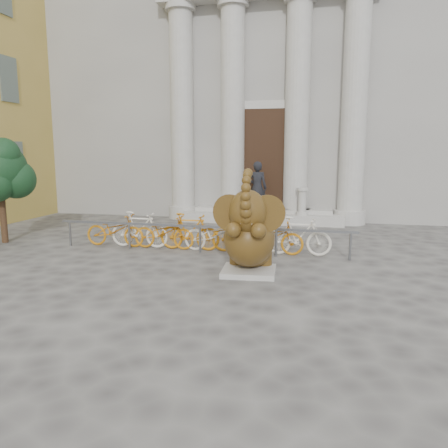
% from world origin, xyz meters
% --- Properties ---
extents(ground, '(80.00, 80.00, 0.00)m').
position_xyz_m(ground, '(0.00, 0.00, 0.00)').
color(ground, '#474442').
rests_on(ground, ground).
extents(classical_building, '(22.00, 10.70, 12.00)m').
position_xyz_m(classical_building, '(0.00, 14.93, 5.98)').
color(classical_building, gray).
rests_on(classical_building, ground).
extents(entrance_steps, '(6.00, 1.20, 0.36)m').
position_xyz_m(entrance_steps, '(0.00, 9.40, 0.18)').
color(entrance_steps, '#A8A59E').
rests_on(entrance_steps, ground).
extents(elephant_statue, '(1.53, 1.72, 2.28)m').
position_xyz_m(elephant_statue, '(0.72, 2.33, 0.83)').
color(elephant_statue, '#A8A59E').
rests_on(elephant_statue, ground).
extents(bike_rack, '(8.00, 0.53, 1.00)m').
position_xyz_m(bike_rack, '(-0.90, 4.33, 0.50)').
color(bike_rack, slate).
rests_on(bike_rack, ground).
extents(tree, '(1.74, 1.58, 3.02)m').
position_xyz_m(tree, '(-6.78, 4.05, 2.10)').
color(tree, '#332114').
rests_on(tree, ground).
extents(pedestrian, '(0.72, 0.49, 1.93)m').
position_xyz_m(pedestrian, '(-0.13, 9.09, 1.32)').
color(pedestrian, black).
rests_on(pedestrian, entrance_steps).
extents(balustrade_post, '(0.40, 0.40, 0.99)m').
position_xyz_m(balustrade_post, '(1.50, 9.10, 0.82)').
color(balustrade_post, '#A8A59E').
rests_on(balustrade_post, entrance_steps).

